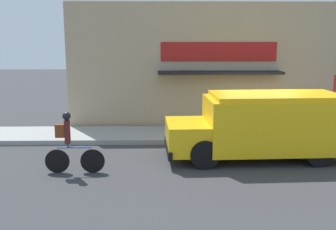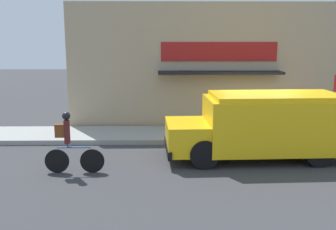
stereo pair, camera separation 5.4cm
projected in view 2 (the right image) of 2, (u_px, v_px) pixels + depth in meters
ground_plane at (257, 144)px, 13.79m from camera, size 70.00×70.00×0.00m
sidewalk at (250, 134)px, 14.88m from camera, size 28.00×2.26×0.17m
storefront at (243, 67)px, 15.75m from camera, size 14.21×1.06×5.07m
school_bus at (263, 125)px, 11.99m from camera, size 5.48×2.64×2.02m
cyclist at (69, 143)px, 10.71m from camera, size 1.64×0.22×1.71m
stop_sign_post at (336, 94)px, 14.03m from camera, size 0.45×0.45×2.29m
trash_bin at (223, 120)px, 14.88m from camera, size 0.48×0.48×0.92m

